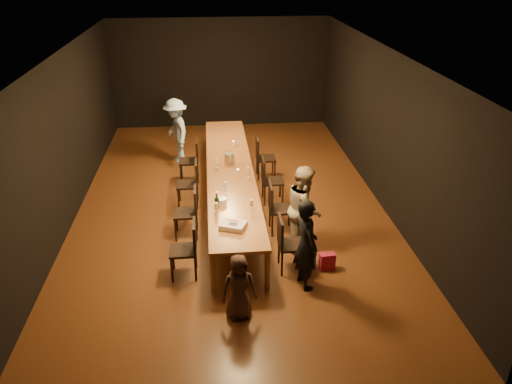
{
  "coord_description": "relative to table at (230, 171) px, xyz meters",
  "views": [
    {
      "loc": [
        -0.36,
        -8.99,
        4.64
      ],
      "look_at": [
        0.36,
        -1.59,
        1.0
      ],
      "focal_mm": 35.0,
      "sensor_mm": 36.0,
      "label": 1
    }
  ],
  "objects": [
    {
      "name": "wineglass_5",
      "position": [
        0.22,
        1.0,
        0.15
      ],
      "size": [
        0.06,
        0.06,
        0.21
      ],
      "primitive_type": null,
      "color": "silver",
      "rests_on": "table"
    },
    {
      "name": "wineglass_3",
      "position": [
        0.32,
        -0.44,
        0.15
      ],
      "size": [
        0.06,
        0.06,
        0.21
      ],
      "primitive_type": null,
      "color": "beige",
      "rests_on": "table"
    },
    {
      "name": "tealight_far",
      "position": [
        0.15,
        1.46,
        0.06
      ],
      "size": [
        0.05,
        0.05,
        0.03
      ],
      "primitive_type": "cylinder",
      "color": "#B2B7B2",
      "rests_on": "table"
    },
    {
      "name": "table",
      "position": [
        0.0,
        0.0,
        0.0
      ],
      "size": [
        0.9,
        6.0,
        0.75
      ],
      "color": "brown",
      "rests_on": "ground"
    },
    {
      "name": "chair_left_3",
      "position": [
        -0.85,
        1.2,
        -0.24
      ],
      "size": [
        0.42,
        0.42,
        0.93
      ],
      "primitive_type": null,
      "rotation": [
        0.0,
        0.0,
        1.57
      ],
      "color": "black",
      "rests_on": "ground"
    },
    {
      "name": "wineglass_2",
      "position": [
        -0.13,
        -1.05,
        0.15
      ],
      "size": [
        0.06,
        0.06,
        0.21
      ],
      "primitive_type": null,
      "color": "silver",
      "rests_on": "table"
    },
    {
      "name": "chair_right_1",
      "position": [
        0.85,
        -1.2,
        -0.24
      ],
      "size": [
        0.42,
        0.42,
        0.93
      ],
      "primitive_type": null,
      "rotation": [
        0.0,
        0.0,
        -1.57
      ],
      "color": "black",
      "rests_on": "ground"
    },
    {
      "name": "wineglass_1",
      "position": [
        0.26,
        -1.78,
        0.15
      ],
      "size": [
        0.06,
        0.06,
        0.21
      ],
      "primitive_type": null,
      "color": "beige",
      "rests_on": "table"
    },
    {
      "name": "ice_bucket",
      "position": [
        0.01,
        0.28,
        0.15
      ],
      "size": [
        0.24,
        0.24,
        0.21
      ],
      "primitive_type": "cylinder",
      "rotation": [
        0.0,
        0.0,
        0.32
      ],
      "color": "#A5A4A9",
      "rests_on": "table"
    },
    {
      "name": "tealight_mid",
      "position": [
        0.15,
        -0.12,
        0.06
      ],
      "size": [
        0.05,
        0.05,
        0.03
      ],
      "primitive_type": "cylinder",
      "color": "#B2B7B2",
      "rests_on": "table"
    },
    {
      "name": "chair_right_0",
      "position": [
        0.85,
        -2.4,
        -0.24
      ],
      "size": [
        0.42,
        0.42,
        0.93
      ],
      "primitive_type": null,
      "rotation": [
        0.0,
        0.0,
        -1.57
      ],
      "color": "black",
      "rests_on": "ground"
    },
    {
      "name": "chair_left_0",
      "position": [
        -0.85,
        -2.4,
        -0.24
      ],
      "size": [
        0.42,
        0.42,
        0.93
      ],
      "primitive_type": null,
      "rotation": [
        0.0,
        0.0,
        1.57
      ],
      "color": "black",
      "rests_on": "ground"
    },
    {
      "name": "gift_bag_red",
      "position": [
        1.42,
        -2.47,
        -0.56
      ],
      "size": [
        0.25,
        0.16,
        0.29
      ],
      "primitive_type": "cube",
      "rotation": [
        0.0,
        0.0,
        0.1
      ],
      "color": "#B81B40",
      "rests_on": "ground"
    },
    {
      "name": "ground",
      "position": [
        0.0,
        0.0,
        -0.7
      ],
      "size": [
        10.0,
        10.0,
        0.0
      ],
      "primitive_type": "plane",
      "color": "#451F11",
      "rests_on": "ground"
    },
    {
      "name": "woman_birthday",
      "position": [
        0.98,
        -2.84,
        0.02
      ],
      "size": [
        0.48,
        0.6,
        1.45
      ],
      "primitive_type": "imported",
      "rotation": [
        0.0,
        0.0,
        1.85
      ],
      "color": "black",
      "rests_on": "ground"
    },
    {
      "name": "chair_left_2",
      "position": [
        -0.85,
        0.0,
        -0.24
      ],
      "size": [
        0.42,
        0.42,
        0.93
      ],
      "primitive_type": null,
      "rotation": [
        0.0,
        0.0,
        1.57
      ],
      "color": "black",
      "rests_on": "ground"
    },
    {
      "name": "gift_bag_blue",
      "position": [
        1.11,
        -2.4,
        -0.56
      ],
      "size": [
        0.25,
        0.19,
        0.29
      ],
      "primitive_type": "cube",
      "rotation": [
        0.0,
        0.0,
        0.15
      ],
      "color": "#284AAE",
      "rests_on": "ground"
    },
    {
      "name": "birthday_cake",
      "position": [
        -0.07,
        -2.3,
        0.09
      ],
      "size": [
        0.46,
        0.42,
        0.09
      ],
      "rotation": [
        0.0,
        0.0,
        -0.39
      ],
      "color": "white",
      "rests_on": "table"
    },
    {
      "name": "chair_right_2",
      "position": [
        0.85,
        0.0,
        -0.24
      ],
      "size": [
        0.42,
        0.42,
        0.93
      ],
      "primitive_type": null,
      "rotation": [
        0.0,
        0.0,
        -1.57
      ],
      "color": "black",
      "rests_on": "ground"
    },
    {
      "name": "man_blue",
      "position": [
        -1.15,
        2.35,
        0.06
      ],
      "size": [
        0.88,
        1.12,
        1.53
      ],
      "primitive_type": "imported",
      "rotation": [
        0.0,
        0.0,
        -1.22
      ],
      "color": "#9CC4F2",
      "rests_on": "ground"
    },
    {
      "name": "wineglass_0",
      "position": [
        -0.31,
        -1.83,
        0.15
      ],
      "size": [
        0.06,
        0.06,
        0.21
      ],
      "primitive_type": null,
      "color": "beige",
      "rests_on": "table"
    },
    {
      "name": "tealight_near",
      "position": [
        0.15,
        -2.2,
        0.06
      ],
      "size": [
        0.05,
        0.05,
        0.03
      ],
      "primitive_type": "cylinder",
      "color": "#B2B7B2",
      "rests_on": "table"
    },
    {
      "name": "woman_tan",
      "position": [
        1.15,
        -1.76,
        0.05
      ],
      "size": [
        0.68,
        0.81,
        1.5
      ],
      "primitive_type": "imported",
      "rotation": [
        0.0,
        0.0,
        1.4
      ],
      "color": "tan",
      "rests_on": "ground"
    },
    {
      "name": "wineglass_4",
      "position": [
        -0.25,
        0.08,
        0.15
      ],
      "size": [
        0.06,
        0.06,
        0.21
      ],
      "primitive_type": null,
      "color": "silver",
      "rests_on": "table"
    },
    {
      "name": "chair_left_1",
      "position": [
        -0.85,
        -1.2,
        -0.24
      ],
      "size": [
        0.42,
        0.42,
        0.93
      ],
      "primitive_type": null,
      "rotation": [
        0.0,
        0.0,
        1.57
      ],
      "color": "black",
      "rests_on": "ground"
    },
    {
      "name": "chair_right_3",
      "position": [
        0.85,
        1.2,
        -0.24
      ],
      "size": [
        0.42,
        0.42,
        0.93
      ],
      "primitive_type": null,
      "rotation": [
        0.0,
        0.0,
        -1.57
      ],
      "color": "black",
      "rests_on": "ground"
    },
    {
      "name": "child",
      "position": [
        -0.06,
        -3.46,
        -0.21
      ],
      "size": [
        0.52,
        0.37,
        0.98
      ],
      "primitive_type": "imported",
      "rotation": [
        0.0,
        0.0,
        0.13
      ],
      "color": "#412A24",
      "rests_on": "ground"
    },
    {
      "name": "champagne_bottle",
      "position": [
        -0.3,
        -1.64,
        0.2
      ],
      "size": [
        0.08,
        0.08,
        0.3
      ],
      "primitive_type": null,
      "rotation": [
        0.0,
        0.0,
        -0.1
      ],
      "color": "black",
      "rests_on": "table"
    },
    {
      "name": "plate_stack",
      "position": [
        -0.22,
        -1.48,
        0.1
      ],
      "size": [
        0.25,
        0.25,
        0.11
      ],
      "primitive_type": "cylinder",
      "rotation": [
        0.0,
        0.0,
        0.41
      ],
      "color": "silver",
      "rests_on": "table"
    },
    {
      "name": "room_shell",
      "position": [
        0.0,
        0.0,
        1.38
      ],
      "size": [
        6.04,
        10.04,
        3.02
      ],
      "color": "black",
      "rests_on": "ground"
    }
  ]
}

